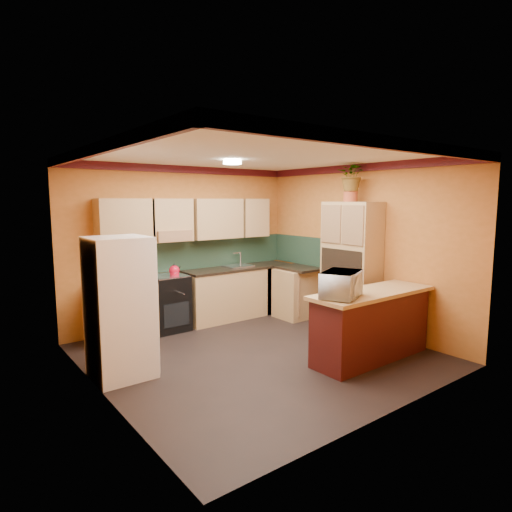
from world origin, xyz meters
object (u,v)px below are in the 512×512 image
Objects in this scene: stove at (168,303)px; microwave at (341,284)px; fridge at (120,308)px; breakfast_bar at (371,327)px; pantry at (351,268)px; base_cabinets_back at (201,299)px.

microwave is at bearing -70.90° from stove.
fridge is 2.89× the size of microwave.
stove is 3.25m from breakfast_bar.
breakfast_bar is at bearing -126.35° from pantry.
fridge is at bearing -144.37° from base_cabinets_back.
microwave reaches higher than stove.
pantry is 1.37m from breakfast_bar.
pantry is at bearing -47.36° from base_cabinets_back.
pantry reaches higher than stove.
microwave is (0.35, -2.83, 0.65)m from base_cabinets_back.
stove is at bearing 83.20° from microwave.
fridge is 3.64m from pantry.
fridge reaches higher than breakfast_bar.
breakfast_bar is at bearing -26.99° from fridge.
base_cabinets_back is 6.20× the size of microwave.
microwave is (2.26, -1.46, 0.24)m from fridge.
pantry reaches higher than breakfast_bar.
fridge is at bearing 153.01° from breakfast_bar.
stove is 0.43× the size of pantry.
breakfast_bar is at bearing -60.52° from stove.
stove is 1.55× the size of microwave.
breakfast_bar is (-0.72, -0.98, -0.61)m from pantry.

